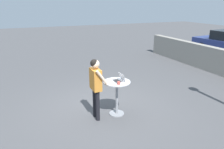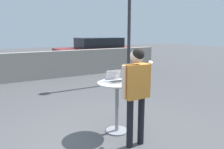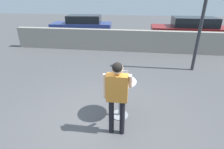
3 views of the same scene
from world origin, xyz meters
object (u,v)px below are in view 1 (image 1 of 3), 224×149
at_px(laptop, 119,80).
at_px(cafe_table, 117,92).
at_px(coffee_mug, 119,83).
at_px(standing_person, 96,82).

bearing_deg(laptop, cafe_table, -90.92).
relative_size(cafe_table, laptop, 3.05).
bearing_deg(coffee_mug, cafe_table, 167.27).
height_order(laptop, standing_person, standing_person).
relative_size(laptop, standing_person, 0.19).
bearing_deg(standing_person, laptop, 89.33).
distance_m(cafe_table, coffee_mug, 0.41).
distance_m(cafe_table, standing_person, 0.72).
bearing_deg(standing_person, coffee_mug, 67.20).
relative_size(cafe_table, standing_person, 0.59).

